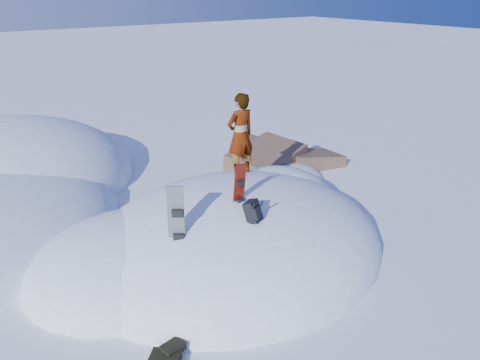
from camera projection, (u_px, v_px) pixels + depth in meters
ground at (235, 250)px, 10.53m from camera, size 120.00×120.00×0.00m
snow_mound at (223, 248)px, 10.62m from camera, size 8.00×6.00×3.00m
rock_outcrop at (276, 173)px, 14.78m from camera, size 4.68×4.41×1.68m
snowboard_red at (239, 194)px, 9.43m from camera, size 0.25×0.20×1.35m
snowboard_dark at (177, 227)px, 8.53m from camera, size 0.29×0.29×1.63m
backpack at (253, 211)px, 8.87m from camera, size 0.40×0.45×0.49m
person at (240, 135)px, 10.95m from camera, size 0.74×0.49×2.01m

